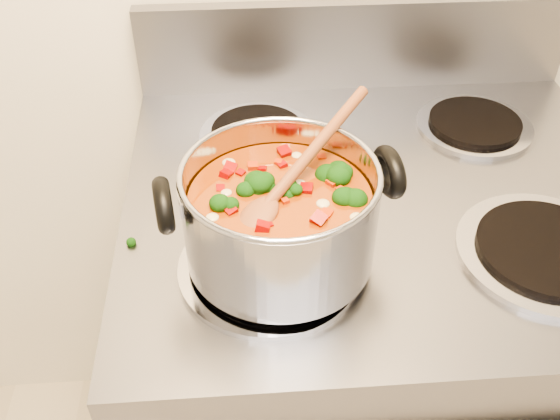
{
  "coord_description": "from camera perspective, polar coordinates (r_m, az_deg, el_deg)",
  "views": [
    {
      "loc": [
        -0.27,
        0.44,
        1.5
      ],
      "look_at": [
        -0.23,
        1.02,
        1.01
      ],
      "focal_mm": 40.0,
      "sensor_mm": 36.0,
      "label": 1
    }
  ],
  "objects": [
    {
      "name": "electric_range",
      "position": [
        1.28,
        7.32,
        -14.07
      ],
      "size": [
        0.78,
        0.7,
        1.08
      ],
      "color": "gray",
      "rests_on": "ground"
    },
    {
      "name": "stockpot",
      "position": [
        0.77,
        0.0,
        -0.57
      ],
      "size": [
        0.3,
        0.24,
        0.15
      ],
      "rotation": [
        0.0,
        0.0,
        0.16
      ],
      "color": "#ACACB5",
      "rests_on": "electric_range"
    },
    {
      "name": "wooden_spoon",
      "position": [
        0.75,
        0.65,
        2.64
      ],
      "size": [
        0.2,
        0.22,
        0.09
      ],
      "rotation": [
        0.0,
        0.0,
        0.86
      ],
      "color": "brown",
      "rests_on": "stockpot"
    },
    {
      "name": "cooktop_crumbs",
      "position": [
        0.9,
        -6.89,
        -0.03
      ],
      "size": [
        0.1,
        0.12,
        0.01
      ],
      "color": "black",
      "rests_on": "electric_range"
    }
  ]
}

